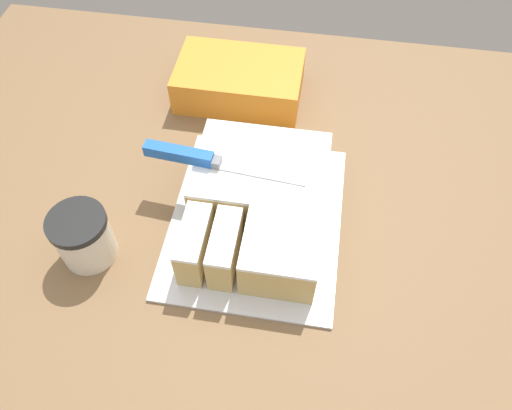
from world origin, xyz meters
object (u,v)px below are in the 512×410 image
Objects in this scene: cake_board at (256,220)px; knife at (192,157)px; storage_box at (240,81)px; cake at (259,203)px; coffee_cup at (83,237)px.

knife reaches higher than cake_board.
knife reaches higher than storage_box.
storage_box is at bearing 106.07° from cake.
coffee_cup is at bearing -112.78° from storage_box.
storage_box is at bearing 67.22° from coffee_cup.
coffee_cup is (-0.15, -0.16, -0.05)m from knife.
cake is (0.00, 0.00, 0.05)m from cake_board.
knife is at bearing 161.48° from cake.
knife is at bearing 46.18° from coffee_cup.
knife is 0.22m from coffee_cup.
cake_board is 1.23× the size of cake.
cake_board is at bearing -16.20° from knife.
knife is at bearing 158.91° from cake_board.
coffee_cup reaches higher than cake.
cake_board is 0.34m from storage_box.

